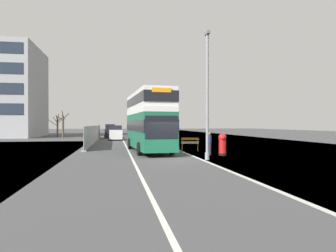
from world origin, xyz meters
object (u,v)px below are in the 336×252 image
car_receding_mid (110,131)px  pedestrian_at_kerb (209,144)px  car_oncoming_near (116,133)px  lamppost_foreground (207,99)px  double_decker_bus (148,120)px  red_pillar_postbox (222,143)px  roadworks_barrier (190,143)px

car_receding_mid → pedestrian_at_kerb: 32.26m
pedestrian_at_kerb → car_oncoming_near: bearing=106.4°
lamppost_foreground → car_receding_mid: (-6.77, 34.45, -2.88)m
car_oncoming_near → pedestrian_at_kerb: bearing=-73.6°
double_decker_bus → car_receding_mid: 27.77m
red_pillar_postbox → car_oncoming_near: size_ratio=0.36×
car_oncoming_near → car_receding_mid: bearing=97.0°
roadworks_barrier → double_decker_bus: bearing=173.3°
car_oncoming_near → car_receding_mid: size_ratio=1.04×
car_receding_mid → pedestrian_at_kerb: bearing=-75.8°
double_decker_bus → roadworks_barrier: 4.11m
red_pillar_postbox → pedestrian_at_kerb: 1.06m
double_decker_bus → red_pillar_postbox: bearing=-41.3°
double_decker_bus → red_pillar_postbox: double_decker_bus is taller
car_oncoming_near → lamppost_foreground: bearing=-77.7°
lamppost_foreground → red_pillar_postbox: size_ratio=5.08×
car_receding_mid → car_oncoming_near: bearing=-83.0°
double_decker_bus → lamppost_foreground: size_ratio=1.30×
double_decker_bus → lamppost_foreground: (3.14, -6.97, 1.30)m
lamppost_foreground → pedestrian_at_kerb: bearing=70.3°
roadworks_barrier → car_oncoming_near: 21.29m
pedestrian_at_kerb → red_pillar_postbox: bearing=-40.5°
double_decker_bus → pedestrian_at_kerb: double_decker_bus is taller
car_oncoming_near → red_pillar_postbox: bearing=-72.3°
double_decker_bus → pedestrian_at_kerb: bearing=-41.5°
double_decker_bus → roadworks_barrier: bearing=-6.7°
red_pillar_postbox → roadworks_barrier: bearing=110.3°
pedestrian_at_kerb → lamppost_foreground: bearing=-109.7°
roadworks_barrier → pedestrian_at_kerb: size_ratio=0.90×
lamppost_foreground → car_receding_mid: lamppost_foreground is taller
lamppost_foreground → car_receding_mid: size_ratio=1.90×
roadworks_barrier → pedestrian_at_kerb: pedestrian_at_kerb is taller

